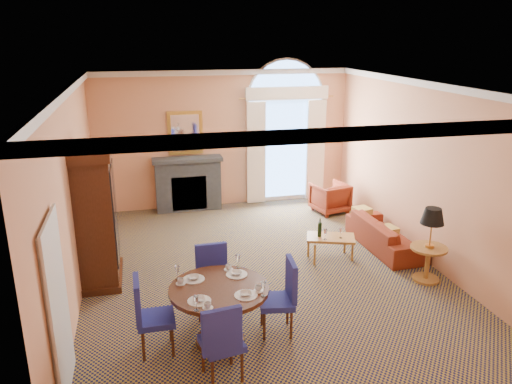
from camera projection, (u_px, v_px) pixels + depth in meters
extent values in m
plane|color=#13163D|center=(263.00, 271.00, 8.74)|extent=(7.50, 7.50, 0.00)
cube|color=tan|center=(224.00, 139.00, 11.74)|extent=(6.00, 0.04, 3.20)
cube|color=tan|center=(72.00, 197.00, 7.59)|extent=(0.04, 7.50, 3.20)
cube|color=tan|center=(425.00, 172.00, 8.93)|extent=(0.04, 7.50, 3.20)
cube|color=white|center=(263.00, 85.00, 7.78)|extent=(6.00, 7.50, 0.04)
cube|color=silver|center=(263.00, 89.00, 7.79)|extent=(6.00, 7.50, 0.12)
cube|color=silver|center=(59.00, 310.00, 5.55)|extent=(0.08, 0.90, 2.06)
cube|color=#3C4147|center=(188.00, 185.00, 11.65)|extent=(1.50, 0.40, 1.20)
cube|color=#3C4147|center=(187.00, 159.00, 11.43)|extent=(1.60, 0.46, 0.08)
cube|color=gold|center=(185.00, 133.00, 11.45)|extent=(0.80, 0.04, 1.00)
cube|color=silver|center=(185.00, 133.00, 11.43)|extent=(0.64, 0.02, 0.84)
cube|color=silver|center=(285.00, 151.00, 12.16)|extent=(1.90, 0.04, 2.50)
cube|color=#8FB9EF|center=(285.00, 151.00, 12.15)|extent=(1.70, 0.02, 2.30)
cylinder|color=silver|center=(286.00, 99.00, 11.78)|extent=(1.90, 0.04, 1.90)
cube|color=#F1E3CC|center=(256.00, 153.00, 11.88)|extent=(0.45, 0.06, 2.45)
cube|color=#F1E3CC|center=(316.00, 150.00, 12.21)|extent=(0.45, 0.06, 2.45)
cube|color=#F1E3CC|center=(287.00, 93.00, 11.62)|extent=(2.00, 0.08, 0.30)
cube|color=#35180C|center=(96.00, 220.00, 8.13)|extent=(0.59, 1.07, 2.14)
cube|color=#35180C|center=(89.00, 151.00, 7.78)|extent=(0.66, 1.18, 0.17)
cube|color=#35180C|center=(102.00, 276.00, 8.44)|extent=(0.66, 1.18, 0.11)
cylinder|color=#35180C|center=(219.00, 289.00, 6.48)|extent=(1.31, 1.31, 0.05)
cylinder|color=#35180C|center=(220.00, 317.00, 6.61)|extent=(0.17, 0.17, 0.77)
cylinder|color=#35180C|center=(220.00, 340.00, 6.72)|extent=(0.66, 0.66, 0.07)
cylinder|color=silver|center=(237.00, 274.00, 6.81)|extent=(0.30, 0.30, 0.01)
imported|color=silver|center=(237.00, 273.00, 6.80)|extent=(0.15, 0.15, 0.04)
imported|color=silver|center=(229.00, 267.00, 6.95)|extent=(0.09, 0.09, 0.07)
cylinder|color=silver|center=(194.00, 279.00, 6.68)|extent=(0.30, 0.30, 0.01)
imported|color=silver|center=(194.00, 277.00, 6.67)|extent=(0.15, 0.15, 0.04)
imported|color=silver|center=(181.00, 281.00, 6.56)|extent=(0.09, 0.09, 0.07)
cylinder|color=silver|center=(199.00, 301.00, 6.14)|extent=(0.30, 0.30, 0.01)
imported|color=silver|center=(199.00, 299.00, 6.13)|extent=(0.15, 0.15, 0.04)
imported|color=silver|center=(208.00, 305.00, 5.98)|extent=(0.09, 0.09, 0.07)
cylinder|color=silver|center=(246.00, 295.00, 6.27)|extent=(0.30, 0.30, 0.01)
imported|color=silver|center=(246.00, 294.00, 6.26)|extent=(0.15, 0.15, 0.04)
imported|color=silver|center=(258.00, 288.00, 6.37)|extent=(0.09, 0.09, 0.07)
cube|color=navy|center=(214.00, 287.00, 7.23)|extent=(0.58, 0.58, 0.08)
cube|color=navy|center=(211.00, 261.00, 7.34)|extent=(0.47, 0.09, 0.56)
cylinder|color=#35180C|center=(228.00, 296.00, 7.47)|extent=(0.04, 0.04, 0.43)
cylinder|color=#35180C|center=(204.00, 296.00, 7.49)|extent=(0.04, 0.04, 0.43)
cylinder|color=#35180C|center=(225.00, 309.00, 7.12)|extent=(0.04, 0.04, 0.43)
cylinder|color=#35180C|center=(200.00, 308.00, 7.14)|extent=(0.04, 0.04, 0.43)
cube|color=navy|center=(222.00, 343.00, 5.91)|extent=(0.54, 0.54, 0.08)
cube|color=navy|center=(222.00, 331.00, 5.61)|extent=(0.47, 0.13, 0.56)
cylinder|color=#35180C|center=(213.00, 375.00, 5.75)|extent=(0.04, 0.04, 0.43)
cylinder|color=#35180C|center=(242.00, 367.00, 5.89)|extent=(0.04, 0.04, 0.43)
cylinder|color=#35180C|center=(203.00, 357.00, 6.08)|extent=(0.04, 0.04, 0.43)
cylinder|color=#35180C|center=(231.00, 349.00, 6.21)|extent=(0.04, 0.04, 0.43)
cube|color=navy|center=(276.00, 302.00, 6.82)|extent=(0.54, 0.54, 0.08)
cube|color=navy|center=(291.00, 279.00, 6.80)|extent=(0.11, 0.47, 0.56)
cylinder|color=#35180C|center=(291.00, 325.00, 6.74)|extent=(0.04, 0.04, 0.43)
cylinder|color=#35180C|center=(287.00, 310.00, 7.09)|extent=(0.04, 0.04, 0.43)
cylinder|color=#35180C|center=(264.00, 326.00, 6.71)|extent=(0.04, 0.04, 0.43)
cylinder|color=#35180C|center=(262.00, 312.00, 7.06)|extent=(0.04, 0.04, 0.43)
cube|color=navy|center=(156.00, 319.00, 6.41)|extent=(0.47, 0.47, 0.08)
cube|color=navy|center=(137.00, 300.00, 6.27)|extent=(0.08, 0.47, 0.56)
cylinder|color=#35180C|center=(143.00, 330.00, 6.62)|extent=(0.04, 0.04, 0.43)
cylinder|color=#35180C|center=(143.00, 346.00, 6.28)|extent=(0.04, 0.04, 0.43)
cylinder|color=#35180C|center=(170.00, 327.00, 6.70)|extent=(0.04, 0.04, 0.43)
cylinder|color=#35180C|center=(173.00, 342.00, 6.36)|extent=(0.04, 0.04, 0.43)
imported|color=maroon|center=(385.00, 234.00, 9.62)|extent=(0.83, 1.97, 0.57)
imported|color=maroon|center=(330.00, 198.00, 11.56)|extent=(0.89, 0.91, 0.69)
cube|color=#A16B30|center=(331.00, 238.00, 9.11)|extent=(0.97, 0.74, 0.05)
cylinder|color=#A16B30|center=(315.00, 255.00, 8.94)|extent=(0.04, 0.04, 0.38)
cylinder|color=#A16B30|center=(352.00, 251.00, 9.10)|extent=(0.04, 0.04, 0.38)
cylinder|color=#A16B30|center=(308.00, 247.00, 9.26)|extent=(0.04, 0.04, 0.38)
cylinder|color=#A16B30|center=(345.00, 243.00, 9.42)|extent=(0.04, 0.04, 0.38)
cylinder|color=#A16B30|center=(429.00, 248.00, 8.25)|extent=(0.60, 0.60, 0.04)
cylinder|color=#A16B30|center=(427.00, 265.00, 8.34)|extent=(0.08, 0.08, 0.56)
cylinder|color=#A16B30|center=(426.00, 279.00, 8.42)|extent=(0.44, 0.44, 0.04)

